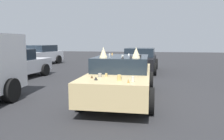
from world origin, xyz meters
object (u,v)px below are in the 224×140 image
(parked_sedan_near_left, at_px, (39,55))
(parked_sedan_behind_right, at_px, (13,64))
(parked_sedan_row_back_far, at_px, (140,60))
(art_car_decorated, at_px, (121,76))

(parked_sedan_near_left, distance_m, parked_sedan_behind_right, 6.49)
(parked_sedan_near_left, height_order, parked_sedan_behind_right, parked_sedan_near_left)
(parked_sedan_near_left, bearing_deg, parked_sedan_row_back_far, 81.52)
(parked_sedan_row_back_far, distance_m, parked_sedan_behind_right, 6.92)
(parked_sedan_row_back_far, bearing_deg, parked_sedan_behind_right, -53.80)
(art_car_decorated, height_order, parked_sedan_near_left, art_car_decorated)
(art_car_decorated, height_order, parked_sedan_row_back_far, art_car_decorated)
(art_car_decorated, bearing_deg, parked_sedan_row_back_far, 177.57)
(parked_sedan_behind_right, bearing_deg, parked_sedan_near_left, 22.39)
(parked_sedan_row_back_far, relative_size, parked_sedan_behind_right, 1.09)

